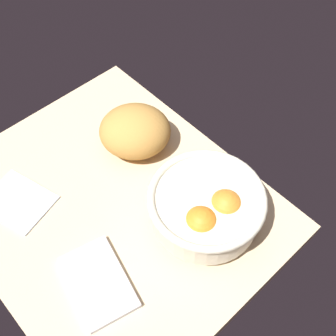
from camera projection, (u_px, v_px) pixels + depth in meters
ground_plane at (113, 207)px, 91.42cm from camera, size 65.85×54.94×3.00cm
fruit_bowl at (207, 207)px, 82.40cm from camera, size 22.56×22.56×10.54cm
bread_loaf at (135, 131)px, 94.92cm from camera, size 20.97×21.10×10.52cm
napkin_folded at (18, 201)px, 90.07cm from camera, size 16.00×13.97×0.87cm
napkin_spare at (98, 282)px, 79.50cm from camera, size 17.52×13.18×1.30cm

